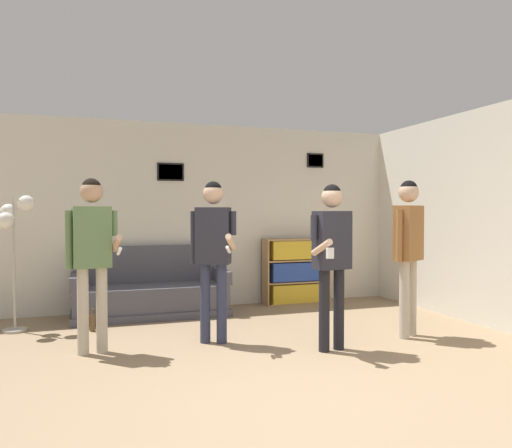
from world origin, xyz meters
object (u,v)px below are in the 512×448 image
at_px(person_player_foreground_left, 92,245).
at_px(person_player_foreground_center, 213,243).
at_px(couch, 151,293).
at_px(floor_lamp, 14,226).
at_px(person_watcher_holding_cup, 332,248).
at_px(bottle_on_floor, 92,322).
at_px(bookshelf, 296,271).
at_px(person_spectator_near_bookshelf, 408,240).

height_order(person_player_foreground_left, person_player_foreground_center, person_player_foreground_left).
xyz_separation_m(couch, floor_lamp, (-1.63, -0.41, 0.95)).
bearing_deg(person_watcher_holding_cup, couch, 123.58).
height_order(floor_lamp, bottle_on_floor, floor_lamp).
bearing_deg(bottle_on_floor, person_player_foreground_left, -90.18).
bearing_deg(bookshelf, person_player_foreground_left, -148.18).
height_order(couch, floor_lamp, floor_lamp).
bearing_deg(person_player_foreground_center, person_watcher_holding_cup, -31.79).
bearing_deg(bottle_on_floor, floor_lamp, 161.80).
relative_size(bookshelf, bottle_on_floor, 3.76).
xyz_separation_m(floor_lamp, person_player_foreground_left, (0.86, -1.25, -0.16)).
bearing_deg(floor_lamp, couch, 14.19).
relative_size(floor_lamp, person_player_foreground_left, 0.92).
xyz_separation_m(couch, person_spectator_near_bookshelf, (2.61, -2.10, 0.79)).
bearing_deg(person_player_foreground_left, person_player_foreground_center, 0.34).
distance_m(couch, person_player_foreground_center, 1.89).
bearing_deg(bookshelf, bottle_on_floor, -163.44).
bearing_deg(bottle_on_floor, couch, 42.37).
xyz_separation_m(bookshelf, person_player_foreground_center, (-1.76, -1.85, 0.58)).
bearing_deg(bookshelf, floor_lamp, -171.09).
height_order(bookshelf, person_player_foreground_center, person_player_foreground_center).
bearing_deg(person_player_foreground_center, bookshelf, 46.47).
bearing_deg(couch, person_watcher_holding_cup, -56.42).
bearing_deg(person_spectator_near_bookshelf, bottle_on_floor, 157.46).
xyz_separation_m(couch, person_player_foreground_center, (0.47, -1.66, 0.78)).
distance_m(person_spectator_near_bookshelf, bottle_on_floor, 3.79).
bearing_deg(couch, person_player_foreground_left, -114.75).
bearing_deg(couch, bookshelf, 4.93).
bearing_deg(person_player_foreground_left, bottle_on_floor, 89.82).
bearing_deg(person_player_foreground_left, couch, 65.25).
height_order(couch, person_player_foreground_center, person_player_foreground_center).
relative_size(couch, person_watcher_holding_cup, 1.22).
distance_m(bookshelf, floor_lamp, 3.97).
xyz_separation_m(person_watcher_holding_cup, bottle_on_floor, (-2.31, 1.63, -0.93)).
bearing_deg(bottle_on_floor, person_spectator_near_bookshelf, -22.54).
distance_m(person_watcher_holding_cup, bottle_on_floor, 2.97).
distance_m(bookshelf, person_player_foreground_left, 3.57).
bearing_deg(floor_lamp, bottle_on_floor, -18.20).
bearing_deg(person_spectator_near_bookshelf, person_player_foreground_left, 172.68).
height_order(person_player_foreground_center, bottle_on_floor, person_player_foreground_center).
bearing_deg(floor_lamp, person_watcher_holding_cup, -31.05).
relative_size(couch, person_player_foreground_center, 1.18).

